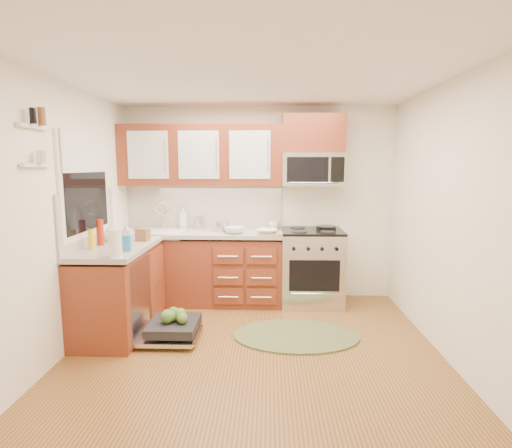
{
  "coord_description": "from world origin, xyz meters",
  "views": [
    {
      "loc": [
        0.14,
        -3.51,
        1.75
      ],
      "look_at": [
        -0.01,
        0.85,
        1.11
      ],
      "focal_mm": 28.0,
      "sensor_mm": 36.0,
      "label": 1
    }
  ],
  "objects_px": {
    "microwave": "(313,169)",
    "rug": "(296,336)",
    "skillet": "(326,228)",
    "range": "(312,267)",
    "bowl_b": "(234,230)",
    "upper_cabinets": "(201,155)",
    "sink": "(160,241)",
    "paper_towel_roll": "(115,243)",
    "cutting_board": "(272,234)",
    "cup": "(274,225)",
    "stock_pot": "(221,226)",
    "dishwasher": "(170,330)",
    "bowl_a": "(267,232)"
  },
  "relations": [
    {
      "from": "range",
      "to": "paper_towel_roll",
      "type": "xyz_separation_m",
      "value": [
        -1.93,
        -1.45,
        0.58
      ]
    },
    {
      "from": "sink",
      "to": "dishwasher",
      "type": "relative_size",
      "value": 0.89
    },
    {
      "from": "upper_cabinets",
      "to": "bowl_b",
      "type": "relative_size",
      "value": 8.11
    },
    {
      "from": "range",
      "to": "stock_pot",
      "type": "relative_size",
      "value": 4.6
    },
    {
      "from": "stock_pot",
      "to": "paper_towel_roll",
      "type": "bearing_deg",
      "value": -117.78
    },
    {
      "from": "upper_cabinets",
      "to": "range",
      "type": "relative_size",
      "value": 2.16
    },
    {
      "from": "upper_cabinets",
      "to": "rug",
      "type": "xyz_separation_m",
      "value": [
        1.15,
        -1.17,
        -1.86
      ]
    },
    {
      "from": "bowl_b",
      "to": "cutting_board",
      "type": "bearing_deg",
      "value": -8.88
    },
    {
      "from": "skillet",
      "to": "stock_pot",
      "type": "height_order",
      "value": "stock_pot"
    },
    {
      "from": "microwave",
      "to": "bowl_a",
      "type": "distance_m",
      "value": 0.98
    },
    {
      "from": "sink",
      "to": "paper_towel_roll",
      "type": "xyz_separation_m",
      "value": [
        0.0,
        -1.44,
        0.25
      ]
    },
    {
      "from": "sink",
      "to": "dishwasher",
      "type": "bearing_deg",
      "value": -70.8
    },
    {
      "from": "range",
      "to": "rug",
      "type": "relative_size",
      "value": 0.73
    },
    {
      "from": "cutting_board",
      "to": "bowl_b",
      "type": "relative_size",
      "value": 1.23
    },
    {
      "from": "sink",
      "to": "paper_towel_roll",
      "type": "bearing_deg",
      "value": -90.0
    },
    {
      "from": "microwave",
      "to": "skillet",
      "type": "xyz_separation_m",
      "value": [
        0.17,
        -0.09,
        -0.73
      ]
    },
    {
      "from": "upper_cabinets",
      "to": "bowl_a",
      "type": "bearing_deg",
      "value": -21.28
    },
    {
      "from": "bowl_b",
      "to": "upper_cabinets",
      "type": "bearing_deg",
      "value": 147.27
    },
    {
      "from": "range",
      "to": "sink",
      "type": "height_order",
      "value": "range"
    },
    {
      "from": "skillet",
      "to": "paper_towel_roll",
      "type": "xyz_separation_m",
      "value": [
        -2.1,
        -1.48,
        0.08
      ]
    },
    {
      "from": "cutting_board",
      "to": "range",
      "type": "bearing_deg",
      "value": 22.78
    },
    {
      "from": "range",
      "to": "bowl_b",
      "type": "bearing_deg",
      "value": -171.91
    },
    {
      "from": "sink",
      "to": "bowl_a",
      "type": "relative_size",
      "value": 2.45
    },
    {
      "from": "range",
      "to": "cup",
      "type": "distance_m",
      "value": 0.73
    },
    {
      "from": "rug",
      "to": "dishwasher",
      "type": "bearing_deg",
      "value": -175.42
    },
    {
      "from": "sink",
      "to": "cutting_board",
      "type": "height_order",
      "value": "cutting_board"
    },
    {
      "from": "paper_towel_roll",
      "to": "bowl_b",
      "type": "relative_size",
      "value": 1.0
    },
    {
      "from": "skillet",
      "to": "bowl_b",
      "type": "relative_size",
      "value": 0.99
    },
    {
      "from": "upper_cabinets",
      "to": "paper_towel_roll",
      "type": "relative_size",
      "value": 8.07
    },
    {
      "from": "range",
      "to": "stock_pot",
      "type": "xyz_separation_m",
      "value": [
        -1.15,
        0.03,
        0.51
      ]
    },
    {
      "from": "range",
      "to": "cutting_board",
      "type": "height_order",
      "value": "range"
    },
    {
      "from": "bowl_b",
      "to": "cup",
      "type": "height_order",
      "value": "cup"
    },
    {
      "from": "skillet",
      "to": "bowl_b",
      "type": "height_order",
      "value": "bowl_b"
    },
    {
      "from": "sink",
      "to": "skillet",
      "type": "bearing_deg",
      "value": 1.16
    },
    {
      "from": "paper_towel_roll",
      "to": "bowl_b",
      "type": "xyz_separation_m",
      "value": [
        0.96,
        1.31,
        -0.09
      ]
    },
    {
      "from": "range",
      "to": "cutting_board",
      "type": "xyz_separation_m",
      "value": [
        -0.5,
        -0.21,
        0.46
      ]
    },
    {
      "from": "dishwasher",
      "to": "cutting_board",
      "type": "height_order",
      "value": "cutting_board"
    },
    {
      "from": "range",
      "to": "upper_cabinets",
      "type": "bearing_deg",
      "value": 174.11
    },
    {
      "from": "bowl_a",
      "to": "dishwasher",
      "type": "bearing_deg",
      "value": -135.58
    },
    {
      "from": "microwave",
      "to": "stock_pot",
      "type": "height_order",
      "value": "microwave"
    },
    {
      "from": "microwave",
      "to": "rug",
      "type": "xyz_separation_m",
      "value": [
        -0.26,
        -1.15,
        -1.69
      ]
    },
    {
      "from": "dishwasher",
      "to": "rug",
      "type": "bearing_deg",
      "value": 4.58
    },
    {
      "from": "cup",
      "to": "bowl_a",
      "type": "bearing_deg",
      "value": -102.75
    },
    {
      "from": "microwave",
      "to": "dishwasher",
      "type": "xyz_separation_m",
      "value": [
        -1.54,
        -1.25,
        -1.6
      ]
    },
    {
      "from": "sink",
      "to": "rug",
      "type": "bearing_deg",
      "value": -31.3
    },
    {
      "from": "microwave",
      "to": "skillet",
      "type": "relative_size",
      "value": 3.05
    },
    {
      "from": "dishwasher",
      "to": "rug",
      "type": "xyz_separation_m",
      "value": [
        1.28,
        0.1,
        -0.09
      ]
    },
    {
      "from": "upper_cabinets",
      "to": "skillet",
      "type": "height_order",
      "value": "upper_cabinets"
    },
    {
      "from": "upper_cabinets",
      "to": "sink",
      "type": "bearing_deg",
      "value": -163.55
    },
    {
      "from": "sink",
      "to": "skillet",
      "type": "relative_size",
      "value": 2.49
    }
  ]
}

